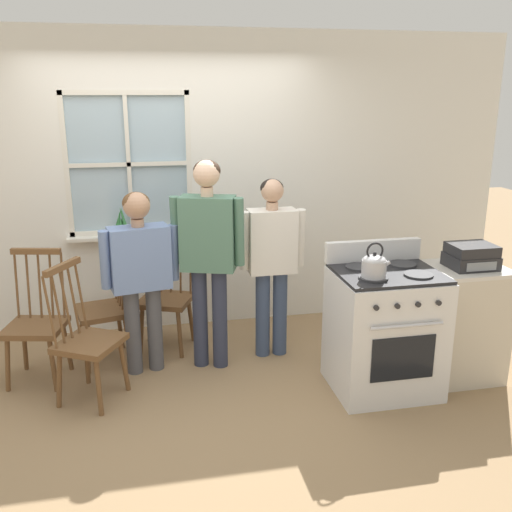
# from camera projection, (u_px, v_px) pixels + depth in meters

# --- Properties ---
(ground_plane) EXTENTS (16.00, 16.00, 0.00)m
(ground_plane) POSITION_uv_depth(u_px,v_px,m) (192.00, 395.00, 4.23)
(ground_plane) COLOR #937551
(wall_back) EXTENTS (6.40, 0.16, 2.70)m
(wall_back) POSITION_uv_depth(u_px,v_px,m) (175.00, 187.00, 5.17)
(wall_back) COLOR silver
(wall_back) RESTS_ON ground_plane
(chair_by_window) EXTENTS (0.49, 0.50, 1.02)m
(chair_by_window) POSITION_uv_depth(u_px,v_px,m) (105.00, 309.00, 4.67)
(chair_by_window) COLOR brown
(chair_by_window) RESTS_ON ground_plane
(chair_near_wall) EXTENTS (0.55, 0.56, 1.02)m
(chair_near_wall) POSITION_uv_depth(u_px,v_px,m) (87.00, 342.00, 4.07)
(chair_near_wall) COLOR brown
(chair_near_wall) RESTS_ON ground_plane
(chair_center_cluster) EXTENTS (0.54, 0.53, 1.02)m
(chair_center_cluster) POSITION_uv_depth(u_px,v_px,m) (166.00, 298.00, 4.92)
(chair_center_cluster) COLOR brown
(chair_center_cluster) RESTS_ON ground_plane
(chair_near_stove) EXTENTS (0.50, 0.48, 1.02)m
(chair_near_stove) POSITION_uv_depth(u_px,v_px,m) (36.00, 325.00, 4.35)
(chair_near_stove) COLOR brown
(chair_near_stove) RESTS_ON ground_plane
(person_elderly_left) EXTENTS (0.61, 0.30, 1.45)m
(person_elderly_left) POSITION_uv_depth(u_px,v_px,m) (140.00, 266.00, 4.37)
(person_elderly_left) COLOR #4C4C51
(person_elderly_left) RESTS_ON ground_plane
(person_teen_center) EXTENTS (0.58, 0.33, 1.68)m
(person_teen_center) POSITION_uv_depth(u_px,v_px,m) (208.00, 245.00, 4.42)
(person_teen_center) COLOR #2D3347
(person_teen_center) RESTS_ON ground_plane
(person_adult_right) EXTENTS (0.54, 0.21, 1.50)m
(person_adult_right) POSITION_uv_depth(u_px,v_px,m) (272.00, 253.00, 4.65)
(person_adult_right) COLOR #384766
(person_adult_right) RESTS_ON ground_plane
(stove) EXTENTS (0.75, 0.68, 1.08)m
(stove) POSITION_uv_depth(u_px,v_px,m) (384.00, 330.00, 4.22)
(stove) COLOR silver
(stove) RESTS_ON ground_plane
(kettle) EXTENTS (0.21, 0.17, 0.25)m
(kettle) POSITION_uv_depth(u_px,v_px,m) (374.00, 265.00, 3.91)
(kettle) COLOR #B7B7BC
(kettle) RESTS_ON stove
(potted_plant) EXTENTS (0.13, 0.13, 0.27)m
(potted_plant) POSITION_uv_depth(u_px,v_px,m) (122.00, 226.00, 5.08)
(potted_plant) COLOR beige
(potted_plant) RESTS_ON wall_back
(handbag) EXTENTS (0.22, 0.23, 0.31)m
(handbag) POSITION_uv_depth(u_px,v_px,m) (131.00, 259.00, 4.65)
(handbag) COLOR maroon
(handbag) RESTS_ON chair_by_window
(side_counter) EXTENTS (0.55, 0.50, 0.90)m
(side_counter) POSITION_uv_depth(u_px,v_px,m) (462.00, 322.00, 4.42)
(side_counter) COLOR beige
(side_counter) RESTS_ON ground_plane
(stereo) EXTENTS (0.34, 0.29, 0.18)m
(stereo) POSITION_uv_depth(u_px,v_px,m) (471.00, 256.00, 4.25)
(stereo) COLOR #232326
(stereo) RESTS_ON side_counter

